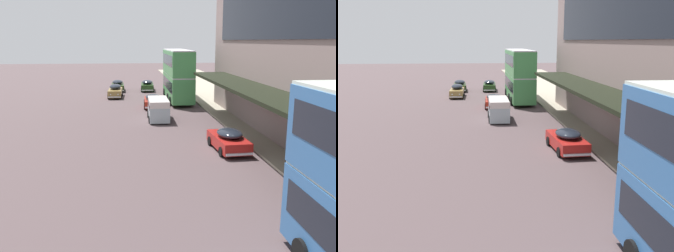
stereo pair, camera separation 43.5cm
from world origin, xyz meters
The scene contains 7 objects.
transit_bus_kerbside_front centered at (4.03, 42.38, 3.27)m, with size 2.84×11.39×6.06m.
sedan_second_mid centered at (4.38, 20.96, 0.74)m, with size 2.08×4.53×1.50m.
sedan_lead_mid centered at (0.98, 51.79, 0.78)m, with size 2.04×4.74×1.57m.
sedan_oncoming_front centered at (-3.27, 52.00, 0.78)m, with size 1.91×4.58×1.59m.
sedan_trailing_mid centered at (-3.50, 45.95, 0.81)m, with size 1.91×4.77×1.67m.
sedan_far_back centered at (0.72, 38.00, 0.72)m, with size 2.17×4.84×1.44m.
vw_van centered at (0.69, 31.33, 1.10)m, with size 1.98×4.59×1.96m.
Camera 1 is at (-2.37, -2.19, 7.09)m, focal length 40.00 mm.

